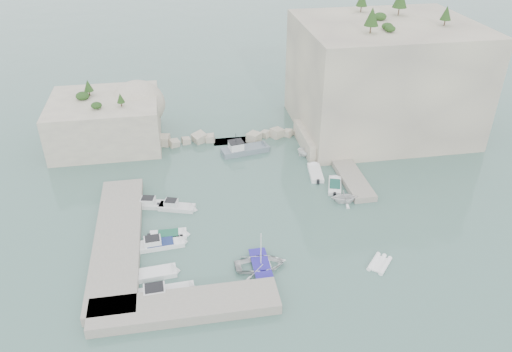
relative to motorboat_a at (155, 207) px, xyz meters
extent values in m
plane|color=#496E65|center=(12.99, -5.73, 0.00)|extent=(400.00, 400.00, 0.00)
cube|color=beige|center=(35.99, 17.27, 8.50)|extent=(26.00, 22.00, 17.00)
cube|color=beige|center=(25.99, 12.27, 1.25)|extent=(8.00, 10.00, 2.50)
cube|color=beige|center=(-7.01, 19.27, 3.50)|extent=(16.00, 14.00, 7.00)
cube|color=#9E9689|center=(-4.01, -6.73, 0.55)|extent=(5.00, 24.00, 1.10)
cube|color=#9E9689|center=(2.99, -18.23, 0.55)|extent=(18.00, 4.00, 1.10)
cube|color=#9E9689|center=(26.49, 4.27, 0.40)|extent=(3.00, 16.00, 0.80)
cube|color=beige|center=(11.99, 16.27, 0.70)|extent=(28.00, 3.00, 1.40)
imported|color=silver|center=(11.16, -13.39, 0.00)|extent=(5.56, 4.00, 1.14)
imported|color=white|center=(23.79, -3.10, 0.00)|extent=(3.81, 3.37, 1.85)
imported|color=white|center=(22.80, 9.19, 0.00)|extent=(4.41, 2.72, 1.60)
cylinder|color=white|center=(11.16, -13.39, 2.67)|extent=(0.10, 0.10, 4.20)
cone|color=#1E4219|center=(30.99, 12.27, 19.27)|extent=(1.96, 1.96, 2.45)
cone|color=#1E4219|center=(42.99, 14.27, 18.82)|extent=(1.57, 1.57, 1.96)
cone|color=#1E4219|center=(-9.01, 21.27, 8.62)|extent=(1.40, 1.40, 1.75)
cone|color=#1E4219|center=(-4.01, 16.27, 8.30)|extent=(1.12, 1.12, 1.40)
camera|label=1|loc=(3.87, -52.99, 35.67)|focal=35.00mm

